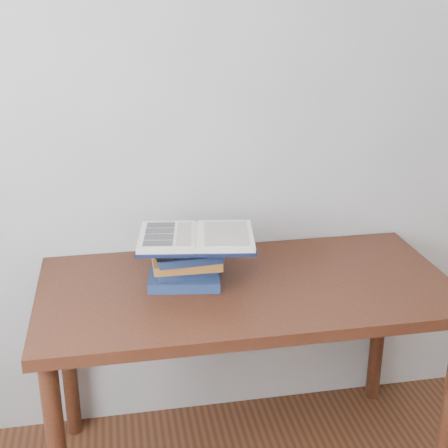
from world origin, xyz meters
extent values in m
cube|color=#A8A69F|center=(0.00, 1.75, 1.30)|extent=(3.50, 0.04, 2.60)
cube|color=#4B2312|center=(0.00, 1.38, 0.75)|extent=(1.44, 0.72, 0.04)
cylinder|color=#4B2312|center=(-0.66, 1.68, 0.37)|extent=(0.06, 0.06, 0.73)
cylinder|color=#4B2312|center=(0.66, 1.68, 0.37)|extent=(0.06, 0.06, 0.73)
cube|color=#182D49|center=(-0.22, 1.42, 0.79)|extent=(0.27, 0.21, 0.04)
cube|color=#182D49|center=(-0.21, 1.44, 0.82)|extent=(0.22, 0.15, 0.03)
cube|color=#A35525|center=(-0.21, 1.44, 0.85)|extent=(0.24, 0.16, 0.03)
cube|color=#182D49|center=(-0.20, 1.43, 0.88)|extent=(0.23, 0.17, 0.03)
cube|color=black|center=(-0.22, 1.44, 0.91)|extent=(0.23, 0.18, 0.03)
cube|color=black|center=(-0.17, 1.44, 0.93)|extent=(0.44, 0.33, 0.01)
cube|color=beige|center=(-0.27, 1.45, 0.94)|extent=(0.23, 0.29, 0.02)
cube|color=beige|center=(-0.07, 1.42, 0.94)|extent=(0.23, 0.29, 0.02)
cylinder|color=beige|center=(-0.17, 1.44, 0.94)|extent=(0.05, 0.26, 0.01)
cube|color=black|center=(-0.28, 1.54, 0.95)|extent=(0.11, 0.06, 0.00)
cube|color=black|center=(-0.29, 1.49, 0.95)|extent=(0.11, 0.06, 0.00)
cube|color=black|center=(-0.30, 1.43, 0.95)|extent=(0.11, 0.06, 0.00)
cube|color=black|center=(-0.31, 1.37, 0.95)|extent=(0.11, 0.06, 0.00)
cube|color=beige|center=(-0.21, 1.45, 0.95)|extent=(0.08, 0.22, 0.00)
cube|color=beige|center=(-0.07, 1.42, 0.95)|extent=(0.18, 0.24, 0.00)
camera|label=1|loc=(-0.44, -0.54, 1.74)|focal=50.00mm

